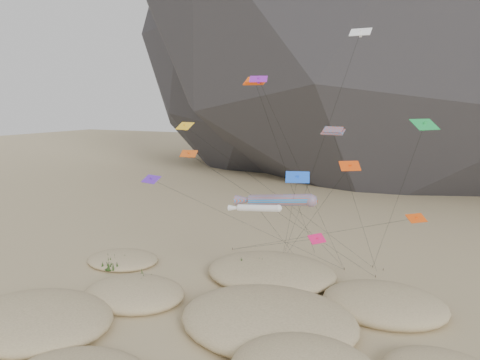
# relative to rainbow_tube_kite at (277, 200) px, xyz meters

# --- Properties ---
(ground) EXTENTS (500.00, 500.00, 0.00)m
(ground) POSITION_rel_rainbow_tube_kite_xyz_m (-2.68, -9.37, -11.61)
(ground) COLOR #CCB789
(ground) RESTS_ON ground
(dunes) EXTENTS (50.09, 40.12, 4.13)m
(dunes) POSITION_rel_rainbow_tube_kite_xyz_m (-3.31, -5.01, -10.89)
(dunes) COLOR #CCB789
(dunes) RESTS_ON ground
(dune_grass) EXTENTS (41.00, 29.34, 1.53)m
(dune_grass) POSITION_rel_rainbow_tube_kite_xyz_m (-3.73, -5.49, -10.77)
(dune_grass) COLOR black
(dune_grass) RESTS_ON ground
(kite_stakes) EXTENTS (21.54, 6.53, 0.30)m
(kite_stakes) POSITION_rel_rainbow_tube_kite_xyz_m (-0.29, 14.57, -11.46)
(kite_stakes) COLOR #3F2D1E
(kite_stakes) RESTS_ON ground
(rainbow_tube_kite) EXTENTS (9.03, 16.48, 12.61)m
(rainbow_tube_kite) POSITION_rel_rainbow_tube_kite_xyz_m (0.00, 0.00, 0.00)
(rainbow_tube_kite) COLOR #FF4B1A
(rainbow_tube_kite) RESTS_ON ground
(white_tube_kite) EXTENTS (5.81, 17.49, 11.51)m
(white_tube_kite) POSITION_rel_rainbow_tube_kite_xyz_m (-1.68, -1.49, -0.69)
(white_tube_kite) COLOR silver
(white_tube_kite) RESTS_ON ground
(orange_parafoil) EXTENTS (4.16, 15.90, 24.28)m
(orange_parafoil) POSITION_rel_rainbow_tube_kite_xyz_m (-4.13, 3.91, 11.88)
(orange_parafoil) COLOR #FF510D
(orange_parafoil) RESTS_ON ground
(multi_parafoil) EXTENTS (4.75, 11.54, 19.00)m
(multi_parafoil) POSITION_rel_rainbow_tube_kite_xyz_m (4.42, 4.80, 6.72)
(multi_parafoil) COLOR #FF451A
(multi_parafoil) RESTS_ON ground
(delta_kites) EXTENTS (33.45, 21.69, 28.78)m
(delta_kites) POSITION_rel_rainbow_tube_kite_xyz_m (0.73, 2.16, 4.77)
(delta_kites) COLOR purple
(delta_kites) RESTS_ON ground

